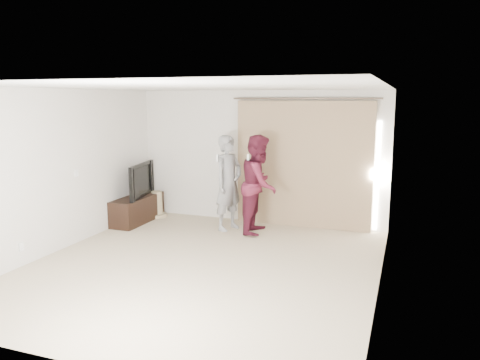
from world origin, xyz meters
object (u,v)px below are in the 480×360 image
Objects in this scene: tv_console at (137,209)px; person_woman at (259,184)px; tv at (136,180)px; person_man at (229,183)px.

person_woman reaches higher than tv_console.
tv is at bearing 0.00° from tv_console.
person_woman is at bearing -0.00° from person_man.
tv is 0.66× the size of person_man.
tv_console is at bearing -177.19° from person_woman.
tv reaches higher than tv_console.
person_man is at bearing 180.00° from person_woman.
tv is 1.92m from person_man.
tv is (0.00, 0.00, 0.59)m from tv_console.
person_woman is at bearing 2.81° from tv_console.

